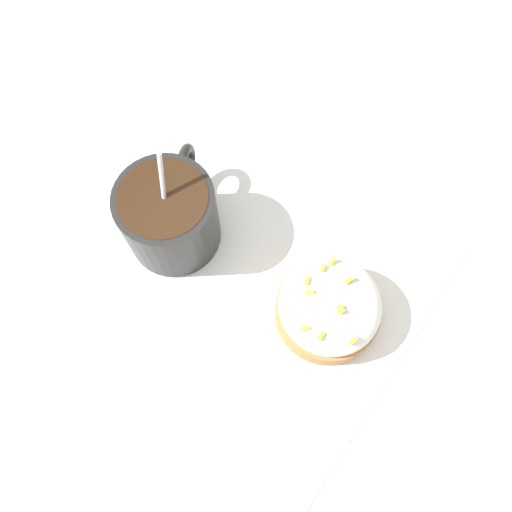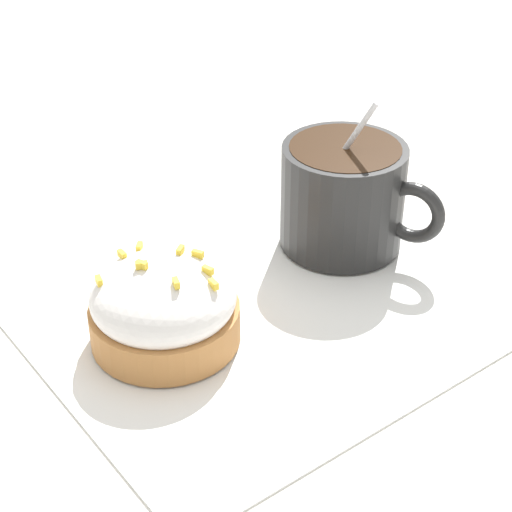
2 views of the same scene
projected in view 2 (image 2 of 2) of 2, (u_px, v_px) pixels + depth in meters
name	position (u px, v px, depth m)	size (l,w,h in m)	color
ground_plane	(257.00, 287.00, 0.57)	(3.00, 3.00, 0.00)	silver
paper_napkin	(257.00, 285.00, 0.57)	(0.33, 0.32, 0.00)	white
coffee_cup	(347.00, 193.00, 0.59)	(0.09, 0.11, 0.11)	black
frosted_pastry	(164.00, 306.00, 0.51)	(0.09, 0.09, 0.06)	#B2753D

